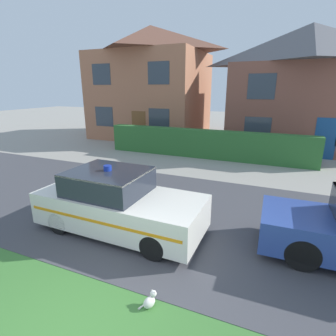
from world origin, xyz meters
The scene contains 6 objects.
road_strip centered at (0.00, 4.26, 0.01)m, with size 28.00×6.37×0.01m, color #424247.
garden_hedge centered at (-1.10, 10.84, 0.73)m, with size 10.71×0.60×1.46m, color #2D662D.
police_car centered at (-1.17, 2.86, 0.72)m, with size 4.23×1.83×1.67m.
cat centered at (0.69, 0.90, 0.11)m, with size 0.27×0.27×0.28m.
house_left centered at (-6.64, 15.91, 3.91)m, with size 7.84×6.61×7.69m.
house_right centered at (3.50, 15.73, 3.56)m, with size 8.50×5.93×6.98m.
Camera 1 is at (2.33, -2.21, 3.48)m, focal length 28.00 mm.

